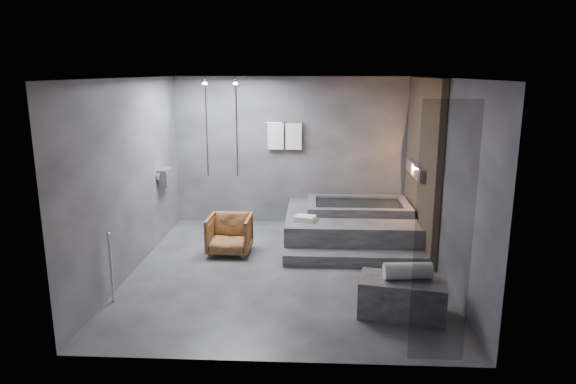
{
  "coord_description": "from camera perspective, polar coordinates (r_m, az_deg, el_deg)",
  "views": [
    {
      "loc": [
        0.41,
        -7.18,
        2.89
      ],
      "look_at": [
        0.02,
        0.3,
        1.12
      ],
      "focal_mm": 32.0,
      "sensor_mm": 36.0,
      "label": 1
    }
  ],
  "objects": [
    {
      "name": "tub_deck",
      "position": [
        9.05,
        6.9,
        -3.78
      ],
      "size": [
        2.2,
        2.0,
        0.5
      ],
      "primitive_type": "cube",
      "color": "#343436",
      "rests_on": "ground"
    },
    {
      "name": "driftwood_chair",
      "position": [
        8.37,
        -6.51,
        -4.71
      ],
      "size": [
        0.7,
        0.72,
        0.63
      ],
      "primitive_type": "imported",
      "rotation": [
        0.0,
        0.0,
        -0.03
      ],
      "color": "#492912",
      "rests_on": "ground"
    },
    {
      "name": "tub_step",
      "position": [
        7.99,
        7.43,
        -7.36
      ],
      "size": [
        2.2,
        0.36,
        0.18
      ],
      "primitive_type": "cube",
      "color": "#343436",
      "rests_on": "ground"
    },
    {
      "name": "rolled_towel",
      "position": [
        6.37,
        13.16,
        -8.53
      ],
      "size": [
        0.59,
        0.25,
        0.21
      ],
      "primitive_type": "cylinder",
      "rotation": [
        0.0,
        1.57,
        0.08
      ],
      "color": "silver",
      "rests_on": "concrete_bench"
    },
    {
      "name": "room",
      "position": [
        7.51,
        2.82,
        4.39
      ],
      "size": [
        5.0,
        5.04,
        2.82
      ],
      "color": "#2F2F31",
      "rests_on": "ground"
    },
    {
      "name": "deck_towel",
      "position": [
        8.4,
        1.92,
        -2.95
      ],
      "size": [
        0.37,
        0.31,
        0.08
      ],
      "primitive_type": "cube",
      "rotation": [
        0.0,
        0.0,
        -0.27
      ],
      "color": "silver",
      "rests_on": "tub_deck"
    },
    {
      "name": "concrete_bench",
      "position": [
        6.48,
        12.56,
        -11.32
      ],
      "size": [
        1.11,
        0.75,
        0.46
      ],
      "primitive_type": "cube",
      "rotation": [
        0.0,
        0.0,
        -0.2
      ],
      "color": "#39383B",
      "rests_on": "ground"
    }
  ]
}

